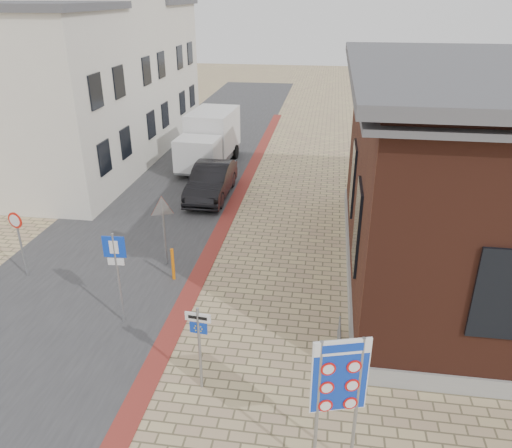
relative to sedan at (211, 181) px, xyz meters
The scene contains 15 objects.
ground 12.89m from the sedan, 75.60° to the right, with size 120.00×120.00×0.00m, color tan.
road_strip 3.50m from the sedan, 132.23° to the left, with size 7.00×60.00×0.02m, color #38383A.
curb_strip 2.84m from the sedan, 64.05° to the right, with size 0.60×40.00×0.02m, color maroon.
townhouse_near 8.52m from the sedan, behind, with size 7.40×6.40×8.30m.
townhouse_mid 10.29m from the sedan, 144.63° to the left, with size 7.40×6.40×9.10m.
townhouse_far 14.33m from the sedan, 124.05° to the left, with size 7.40×6.40×8.30m.
bike_rack 11.83m from the sedan, 60.32° to the right, with size 0.08×1.80×0.60m.
sedan is the anchor object (origin of this frame).
box_truck 4.76m from the sedan, 104.03° to the left, with size 2.58×5.56×2.85m.
border_sign 15.16m from the sedan, 67.80° to the right, with size 1.04×0.34×3.14m.
essen_sign 12.46m from the sedan, 78.05° to the right, with size 0.61×0.10×2.26m.
parking_sign 10.01m from the sedan, 91.73° to the right, with size 0.62×0.08×2.83m.
yield_sign 6.59m from the sedan, 90.99° to the right, with size 0.85×0.37×2.50m.
speed_sign 9.18m from the sedan, 119.40° to the right, with size 0.54×0.16×2.33m.
bollard 7.48m from the sedan, 86.58° to the right, with size 0.10×0.10×1.14m, color orange.
Camera 1 is at (2.03, -8.68, 8.62)m, focal length 35.00 mm.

